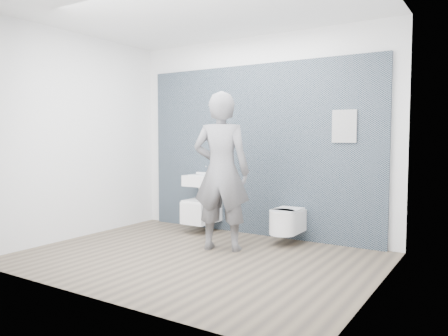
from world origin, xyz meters
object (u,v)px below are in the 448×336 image
Objects in this scene: toilet_square at (202,210)px; washbasin at (204,180)px; toilet_rounded at (286,221)px; visitor at (221,172)px.

washbasin is at bearing 90.00° from toilet_square.
washbasin is at bearing 176.21° from toilet_rounded.
visitor is (-0.56, -0.68, 0.66)m from toilet_rounded.
toilet_rounded is (1.35, -0.09, -0.45)m from washbasin.
washbasin is 1.12m from visitor.
washbasin reaches higher than toilet_rounded.
washbasin is 0.73× the size of toilet_square.
visitor reaches higher than toilet_square.
washbasin is at bearing -61.61° from visitor.
toilet_square is 0.38× the size of visitor.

